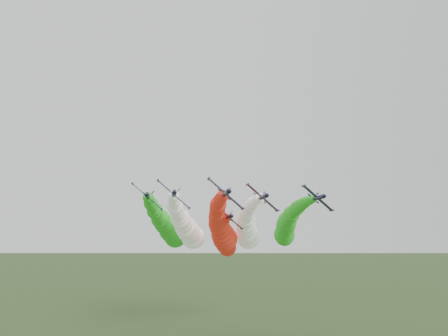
{
  "coord_description": "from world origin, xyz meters",
  "views": [
    {
      "loc": [
        -6.68,
        -90.95,
        34.96
      ],
      "look_at": [
        6.03,
        6.42,
        50.65
      ],
      "focal_mm": 35.0,
      "sensor_mm": 36.0,
      "label": 1
    }
  ],
  "objects_px": {
    "jet_outer_right": "(287,226)",
    "jet_lead": "(222,229)",
    "jet_outer_left": "(167,227)",
    "jet_trail": "(224,239)",
    "jet_inner_right": "(247,228)",
    "jet_inner_left": "(186,227)"
  },
  "relations": [
    {
      "from": "jet_inner_left",
      "to": "jet_inner_right",
      "type": "height_order",
      "value": "jet_inner_left"
    },
    {
      "from": "jet_inner_left",
      "to": "jet_trail",
      "type": "bearing_deg",
      "value": 51.15
    },
    {
      "from": "jet_inner_right",
      "to": "jet_outer_left",
      "type": "xyz_separation_m",
      "value": [
        -25.22,
        5.9,
        0.27
      ]
    },
    {
      "from": "jet_outer_left",
      "to": "jet_outer_right",
      "type": "height_order",
      "value": "jet_outer_right"
    },
    {
      "from": "jet_outer_left",
      "to": "jet_inner_left",
      "type": "bearing_deg",
      "value": -53.22
    },
    {
      "from": "jet_inner_left",
      "to": "jet_outer_right",
      "type": "height_order",
      "value": "jet_outer_right"
    },
    {
      "from": "jet_lead",
      "to": "jet_trail",
      "type": "relative_size",
      "value": 1.01
    },
    {
      "from": "jet_outer_right",
      "to": "jet_trail",
      "type": "distance_m",
      "value": 23.27
    },
    {
      "from": "jet_inner_left",
      "to": "jet_trail",
      "type": "distance_m",
      "value": 22.86
    },
    {
      "from": "jet_outer_right",
      "to": "jet_trail",
      "type": "relative_size",
      "value": 1.0
    },
    {
      "from": "jet_lead",
      "to": "jet_outer_right",
      "type": "xyz_separation_m",
      "value": [
        23.46,
        13.38,
        1.15
      ]
    },
    {
      "from": "jet_inner_right",
      "to": "jet_trail",
      "type": "relative_size",
      "value": 1.01
    },
    {
      "from": "jet_outer_left",
      "to": "jet_inner_right",
      "type": "bearing_deg",
      "value": -13.17
    },
    {
      "from": "jet_outer_left",
      "to": "jet_trail",
      "type": "xyz_separation_m",
      "value": [
        19.93,
        9.82,
        -3.89
      ]
    },
    {
      "from": "jet_outer_right",
      "to": "jet_lead",
      "type": "bearing_deg",
      "value": -150.3
    },
    {
      "from": "jet_inner_right",
      "to": "jet_outer_left",
      "type": "relative_size",
      "value": 1.0
    },
    {
      "from": "jet_inner_right",
      "to": "jet_outer_left",
      "type": "height_order",
      "value": "jet_outer_left"
    },
    {
      "from": "jet_inner_left",
      "to": "jet_outer_left",
      "type": "height_order",
      "value": "jet_outer_left"
    },
    {
      "from": "jet_inner_right",
      "to": "jet_outer_right",
      "type": "height_order",
      "value": "jet_outer_right"
    },
    {
      "from": "jet_lead",
      "to": "jet_outer_right",
      "type": "height_order",
      "value": "jet_outer_right"
    },
    {
      "from": "jet_outer_right",
      "to": "jet_inner_left",
      "type": "bearing_deg",
      "value": -171.08
    },
    {
      "from": "jet_lead",
      "to": "jet_outer_right",
      "type": "distance_m",
      "value": 27.03
    }
  ]
}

